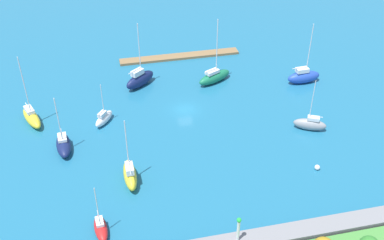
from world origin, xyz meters
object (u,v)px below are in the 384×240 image
Objects in this scene: sailboat_yellow_west_end at (130,174)px; sailboat_green_far_south at (214,77)px; harbor_beacon at (238,228)px; sailboat_white_mid_basin at (104,118)px; mooring_buoy_white at (317,167)px; sailboat_red_off_beacon at (101,228)px; pier_dock at (180,56)px; sailboat_yellow_east_end at (32,117)px; sailboat_navy_lone_south at (140,79)px; sailboat_blue_far_north at (304,76)px; sailboat_navy_near_pier at (63,145)px; sailboat_gray_center_basin at (310,124)px.

sailboat_green_far_south reaches higher than sailboat_yellow_west_end.
harbor_beacon is 0.51× the size of sailboat_white_mid_basin.
harbor_beacon is 4.70× the size of mooring_buoy_white.
mooring_buoy_white is (-31.50, -5.10, -0.36)m from sailboat_red_off_beacon.
pier_dock is 3.28× the size of sailboat_red_off_beacon.
sailboat_yellow_east_end is at bearing 37.98° from sailboat_yellow_west_end.
sailboat_yellow_west_end is 0.81× the size of sailboat_green_far_south.
sailboat_yellow_east_end is (33.27, 6.49, -0.05)m from sailboat_green_far_south.
sailboat_white_mid_basin is 23.96m from sailboat_red_off_beacon.
sailboat_yellow_west_end is 23.19m from sailboat_yellow_east_end.
sailboat_blue_far_north is at bearing -49.26° from sailboat_navy_lone_south.
sailboat_green_far_south is at bearing -45.82° from sailboat_navy_lone_south.
sailboat_yellow_east_end reaches higher than pier_dock.
sailboat_gray_center_basin is at bearing 80.37° from sailboat_navy_near_pier.
sailboat_yellow_west_end is (11.23, -14.39, -2.08)m from harbor_beacon.
sailboat_yellow_east_end reaches higher than sailboat_gray_center_basin.
sailboat_gray_center_basin reaches higher than pier_dock.
sailboat_white_mid_basin is at bearing 50.55° from pier_dock.
sailboat_blue_far_north is (-30.68, 5.50, -0.17)m from sailboat_navy_lone_south.
sailboat_navy_near_pier is at bearing -168.92° from sailboat_blue_far_north.
sailboat_green_far_south is 31.86m from sailboat_navy_near_pier.
sailboat_navy_near_pier is 10.11m from sailboat_yellow_east_end.
pier_dock is at bearing 6.75° from sailboat_navy_lone_south.
sailboat_navy_near_pier is (20.46, -23.87, -2.43)m from harbor_beacon.
sailboat_green_far_south is at bearing 163.86° from sailboat_blue_far_north.
pier_dock is 48.50m from sailboat_red_off_beacon.
sailboat_yellow_west_end reaches higher than pier_dock.
sailboat_gray_center_basin is 10.09m from mooring_buoy_white.
sailboat_blue_far_north is (-38.12, -5.33, 0.38)m from sailboat_white_mid_basin.
harbor_beacon is 0.29× the size of sailboat_green_far_south.
harbor_beacon is 0.41× the size of sailboat_gray_center_basin.
sailboat_yellow_east_end is (44.53, -11.91, 0.07)m from sailboat_gray_center_basin.
sailboat_yellow_east_end is (49.87, 2.65, -0.18)m from sailboat_blue_far_north.
sailboat_blue_far_north is at bearing -83.27° from sailboat_gray_center_basin.
sailboat_gray_center_basin is at bearing -113.23° from sailboat_blue_far_north.
pier_dock is at bearing 151.02° from sailboat_red_off_beacon.
sailboat_red_off_beacon reaches higher than pier_dock.
sailboat_yellow_east_end is at bearing 164.49° from sailboat_green_far_south.
sailboat_navy_lone_south is 0.98× the size of sailboat_green_far_south.
sailboat_red_off_beacon is at bearing 150.85° from sailboat_yellow_west_end.
sailboat_gray_center_basin is (-11.26, 18.40, -0.11)m from sailboat_green_far_south.
sailboat_yellow_west_end is at bearing 16.53° from sailboat_yellow_east_end.
sailboat_white_mid_basin is 9.22× the size of mooring_buoy_white.
harbor_beacon is 0.31× the size of sailboat_blue_far_north.
sailboat_blue_far_north reaches higher than harbor_beacon.
sailboat_navy_lone_south is at bearing 0.60° from sailboat_white_mid_basin.
mooring_buoy_white is (-22.20, 29.62, -1.10)m from sailboat_navy_lone_south.
sailboat_yellow_east_end reaches higher than sailboat_red_off_beacon.
pier_dock is 2.63× the size of sailboat_navy_near_pier.
harbor_beacon reaches higher than pier_dock.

